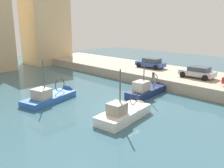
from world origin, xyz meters
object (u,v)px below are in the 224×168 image
object	(u,v)px
fishing_boat_blue	(53,99)
mooring_bollard_mid	(153,75)
fishing_boat_navy	(148,93)
fishing_boat_white	(126,116)
parked_car_blue	(151,63)
parked_car_silver	(198,72)

from	to	relation	value
fishing_boat_blue	mooring_bollard_mid	distance (m)	11.69
fishing_boat_navy	mooring_bollard_mid	size ratio (longest dim) A/B	11.66
fishing_boat_white	mooring_bollard_mid	size ratio (longest dim) A/B	11.10
fishing_boat_navy	parked_car_blue	bearing A→B (deg)	35.44
parked_car_blue	fishing_boat_navy	bearing A→B (deg)	-144.56
fishing_boat_white	parked_car_silver	distance (m)	12.56
fishing_boat_blue	parked_car_silver	bearing A→B (deg)	-28.16
parked_car_silver	parked_car_blue	world-z (taller)	parked_car_blue
fishing_boat_white	fishing_boat_blue	size ratio (longest dim) A/B	0.94
fishing_boat_blue	fishing_boat_navy	world-z (taller)	fishing_boat_blue
parked_car_blue	mooring_bollard_mid	size ratio (longest dim) A/B	7.65
fishing_boat_navy	fishing_boat_blue	bearing A→B (deg)	147.32
mooring_bollard_mid	fishing_boat_blue	bearing A→B (deg)	160.36
parked_car_silver	mooring_bollard_mid	xyz separation A→B (m)	(-3.32, 3.72, -0.40)
fishing_boat_navy	parked_car_blue	world-z (taller)	fishing_boat_navy
fishing_boat_navy	parked_car_blue	size ratio (longest dim) A/B	1.52
fishing_boat_navy	parked_car_blue	distance (m)	9.19
fishing_boat_blue	fishing_boat_white	bearing A→B (deg)	-77.21
mooring_bollard_mid	parked_car_blue	bearing A→B (deg)	39.70
fishing_boat_blue	mooring_bollard_mid	world-z (taller)	fishing_boat_blue
parked_car_blue	mooring_bollard_mid	world-z (taller)	parked_car_blue
fishing_boat_white	fishing_boat_navy	distance (m)	6.97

